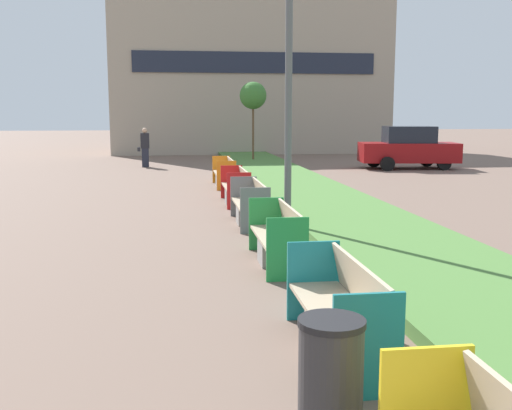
% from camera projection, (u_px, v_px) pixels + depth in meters
% --- Properties ---
extents(planter_grass_strip, '(2.80, 120.00, 0.18)m').
position_uv_depth(planter_grass_strip, '(384.00, 238.00, 11.30)').
color(planter_grass_strip, '#4C7A38').
rests_on(planter_grass_strip, ground).
extents(building_backdrop, '(16.74, 7.97, 9.66)m').
position_uv_depth(building_backdrop, '(248.00, 75.00, 38.45)').
color(building_backdrop, tan).
rests_on(building_backdrop, ground).
extents(bench_teal_frame, '(0.65, 2.08, 0.94)m').
position_uv_depth(bench_teal_frame, '(339.00, 318.00, 6.04)').
color(bench_teal_frame, gray).
rests_on(bench_teal_frame, ground).
extents(bench_green_frame, '(0.65, 2.10, 0.94)m').
position_uv_depth(bench_green_frame, '(278.00, 241.00, 9.65)').
color(bench_green_frame, gray).
rests_on(bench_green_frame, ground).
extents(bench_grey_frame, '(0.65, 2.16, 0.94)m').
position_uv_depth(bench_grey_frame, '(251.00, 207.00, 13.14)').
color(bench_grey_frame, gray).
rests_on(bench_grey_frame, ground).
extents(bench_red_frame, '(0.65, 2.14, 0.94)m').
position_uv_depth(bench_red_frame, '(237.00, 190.00, 16.19)').
color(bench_red_frame, gray).
rests_on(bench_red_frame, ground).
extents(bench_orange_frame, '(0.65, 2.21, 0.94)m').
position_uv_depth(bench_orange_frame, '(225.00, 175.00, 19.95)').
color(bench_orange_frame, gray).
rests_on(bench_orange_frame, ground).
extents(litter_bin, '(0.50, 0.50, 0.94)m').
position_uv_depth(litter_bin, '(331.00, 381.00, 4.39)').
color(litter_bin, '#2D2D30').
rests_on(litter_bin, ground).
extents(sapling_tree_far, '(1.32, 1.32, 3.93)m').
position_uv_depth(sapling_tree_far, '(253.00, 96.00, 29.05)').
color(sapling_tree_far, brown).
rests_on(sapling_tree_far, ground).
extents(pedestrian_walking, '(0.53, 0.24, 1.77)m').
position_uv_depth(pedestrian_walking, '(145.00, 147.00, 27.03)').
color(pedestrian_walking, '#232633').
rests_on(pedestrian_walking, ground).
extents(parked_car_distant, '(4.40, 2.31, 1.86)m').
position_uv_depth(parked_car_distant, '(408.00, 148.00, 26.26)').
color(parked_car_distant, maroon).
rests_on(parked_car_distant, ground).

